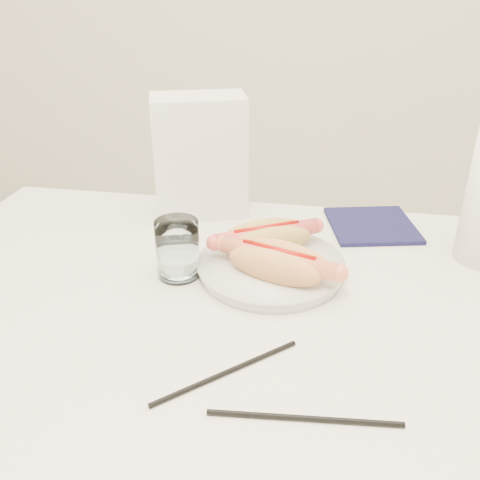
% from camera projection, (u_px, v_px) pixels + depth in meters
% --- Properties ---
extents(table, '(1.20, 0.80, 0.75)m').
position_uv_depth(table, '(247.00, 339.00, 0.83)').
color(table, white).
rests_on(table, ground).
extents(plate, '(0.29, 0.29, 0.02)m').
position_uv_depth(plate, '(271.00, 268.00, 0.89)').
color(plate, silver).
rests_on(plate, table).
extents(hotdog_left, '(0.18, 0.14, 0.05)m').
position_uv_depth(hotdog_left, '(266.00, 238.00, 0.91)').
color(hotdog_left, tan).
rests_on(hotdog_left, plate).
extents(hotdog_right, '(0.20, 0.13, 0.05)m').
position_uv_depth(hotdog_right, '(278.00, 262.00, 0.84)').
color(hotdog_right, '#E19658').
rests_on(hotdog_right, plate).
extents(water_glass, '(0.07, 0.07, 0.10)m').
position_uv_depth(water_glass, '(178.00, 249.00, 0.87)').
color(water_glass, white).
rests_on(water_glass, table).
extents(chopstick_near, '(0.17, 0.15, 0.01)m').
position_uv_depth(chopstick_near, '(227.00, 372.00, 0.67)').
color(chopstick_near, black).
rests_on(chopstick_near, table).
extents(chopstick_far, '(0.23, 0.03, 0.01)m').
position_uv_depth(chopstick_far, '(304.00, 418.00, 0.60)').
color(chopstick_far, black).
rests_on(chopstick_far, table).
extents(napkin_box, '(0.21, 0.15, 0.24)m').
position_uv_depth(napkin_box, '(200.00, 157.00, 1.06)').
color(napkin_box, silver).
rests_on(napkin_box, table).
extents(navy_napkin, '(0.19, 0.19, 0.01)m').
position_uv_depth(navy_napkin, '(372.00, 225.00, 1.05)').
color(navy_napkin, '#111137').
rests_on(navy_napkin, table).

